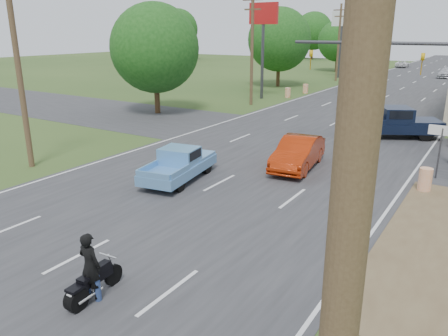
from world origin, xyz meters
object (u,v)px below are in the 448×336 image
Objects in this scene: navy_pickup at (395,122)px; distant_car_silver at (447,73)px; motorcycle at (91,285)px; red_convertible at (298,153)px; blue_pickup at (180,163)px; distant_car_grey at (354,84)px; rider at (90,269)px; distant_car_white at (402,64)px.

distant_car_silver is at bearing 154.53° from navy_pickup.
motorcycle is at bearing -34.22° from navy_pickup.
navy_pickup is at bearing 67.54° from red_convertible.
motorcycle is 9.67m from blue_pickup.
red_convertible is at bearing -43.16° from navy_pickup.
motorcycle is at bearing -90.78° from distant_car_grey.
red_convertible is 52.58m from distant_car_silver.
distant_car_silver is (7.02, 22.39, -0.09)m from distant_car_grey.
rider is 0.36× the size of distant_car_silver.
navy_pickup reaches higher than blue_pickup.
blue_pickup is 15.58m from navy_pickup.
distant_car_silver is (0.76, 65.92, 0.28)m from motorcycle.
navy_pickup is at bearing -81.59° from distant_car_silver.
motorcycle is 0.39× the size of distant_car_silver.
distant_car_grey reaches higher than red_convertible.
distant_car_grey is 38.74m from distant_car_white.
distant_car_silver reaches higher than distant_car_white.
red_convertible is 5.99m from blue_pickup.
distant_car_silver is 1.12× the size of distant_car_white.
distant_car_grey reaches higher than distant_car_silver.
motorcycle is 82.65m from distant_car_white.
distant_car_grey reaches higher than distant_car_white.
red_convertible reaches higher than distant_car_white.
motorcycle is (0.07, -13.35, -0.35)m from red_convertible.
blue_pickup is 1.09× the size of distant_car_white.
navy_pickup is at bearing -75.78° from distant_car_grey.
distant_car_silver is 18.79m from distant_car_white.
distant_car_silver is (0.76, 65.88, -0.17)m from rider.
distant_car_grey is (-8.82, 20.59, -0.18)m from navy_pickup.
blue_pickup is 0.77× the size of navy_pickup.
navy_pickup is 60.30m from distant_car_white.
distant_car_white is (-8.63, 82.20, 0.18)m from motorcycle.
motorcycle is 0.44× the size of distant_car_white.
navy_pickup is 43.01m from distant_car_silver.
motorcycle is at bearing -96.87° from red_convertible.
red_convertible is 13.31m from rider.
blue_pickup is at bearing -137.87° from red_convertible.
distant_car_grey is (-6.26, 43.53, 0.37)m from motorcycle.
blue_pickup is at bearing 110.93° from motorcycle.
motorcycle is at bearing 90.00° from rider.
motorcycle is 65.93m from distant_car_silver.
distant_car_grey is at bearing -101.39° from distant_car_silver.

